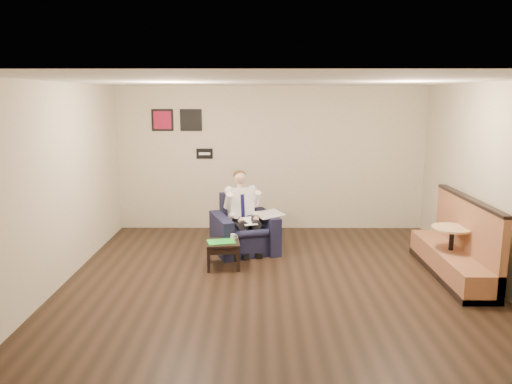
{
  "coord_description": "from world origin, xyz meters",
  "views": [
    {
      "loc": [
        -0.24,
        -6.7,
        2.61
      ],
      "look_at": [
        -0.29,
        1.2,
        1.08
      ],
      "focal_mm": 35.0,
      "sensor_mm": 36.0,
      "label": 1
    }
  ],
  "objects_px": {
    "side_table": "(223,254)",
    "cafe_table": "(451,251)",
    "green_folder": "(221,242)",
    "seated_man": "(246,216)",
    "banquette": "(453,238)",
    "armchair": "(244,224)",
    "coffee_mug": "(233,237)",
    "smartphone": "(225,239)"
  },
  "relations": [
    {
      "from": "coffee_mug",
      "to": "banquette",
      "type": "xyz_separation_m",
      "value": [
        3.23,
        -0.47,
        0.12
      ]
    },
    {
      "from": "green_folder",
      "to": "cafe_table",
      "type": "bearing_deg",
      "value": -5.21
    },
    {
      "from": "side_table",
      "to": "smartphone",
      "type": "xyz_separation_m",
      "value": [
        0.03,
        0.15,
        0.21
      ]
    },
    {
      "from": "armchair",
      "to": "side_table",
      "type": "relative_size",
      "value": 1.96
    },
    {
      "from": "armchair",
      "to": "cafe_table",
      "type": "height_order",
      "value": "armchair"
    },
    {
      "from": "seated_man",
      "to": "banquette",
      "type": "distance_m",
      "value": 3.2
    },
    {
      "from": "banquette",
      "to": "armchair",
      "type": "bearing_deg",
      "value": 159.7
    },
    {
      "from": "green_folder",
      "to": "smartphone",
      "type": "height_order",
      "value": "green_folder"
    },
    {
      "from": "side_table",
      "to": "smartphone",
      "type": "bearing_deg",
      "value": 78.77
    },
    {
      "from": "armchair",
      "to": "banquette",
      "type": "height_order",
      "value": "banquette"
    },
    {
      "from": "seated_man",
      "to": "green_folder",
      "type": "bearing_deg",
      "value": -136.75
    },
    {
      "from": "smartphone",
      "to": "cafe_table",
      "type": "xyz_separation_m",
      "value": [
        3.34,
        -0.48,
        -0.05
      ]
    },
    {
      "from": "green_folder",
      "to": "seated_man",
      "type": "bearing_deg",
      "value": 61.99
    },
    {
      "from": "armchair",
      "to": "banquette",
      "type": "xyz_separation_m",
      "value": [
        3.08,
        -1.14,
        0.1
      ]
    },
    {
      "from": "seated_man",
      "to": "green_folder",
      "type": "distance_m",
      "value": 0.83
    },
    {
      "from": "cafe_table",
      "to": "banquette",
      "type": "bearing_deg",
      "value": -34.09
    },
    {
      "from": "coffee_mug",
      "to": "green_folder",
      "type": "bearing_deg",
      "value": -140.18
    },
    {
      "from": "armchair",
      "to": "green_folder",
      "type": "relative_size",
      "value": 2.4
    },
    {
      "from": "coffee_mug",
      "to": "armchair",
      "type": "bearing_deg",
      "value": 76.87
    },
    {
      "from": "armchair",
      "to": "coffee_mug",
      "type": "height_order",
      "value": "armchair"
    },
    {
      "from": "side_table",
      "to": "cafe_table",
      "type": "height_order",
      "value": "cafe_table"
    },
    {
      "from": "green_folder",
      "to": "coffee_mug",
      "type": "bearing_deg",
      "value": 39.82
    },
    {
      "from": "armchair",
      "to": "cafe_table",
      "type": "xyz_separation_m",
      "value": [
        3.06,
        -1.13,
        -0.11
      ]
    },
    {
      "from": "armchair",
      "to": "banquette",
      "type": "distance_m",
      "value": 3.28
    },
    {
      "from": "green_folder",
      "to": "coffee_mug",
      "type": "xyz_separation_m",
      "value": [
        0.18,
        0.15,
        0.04
      ]
    },
    {
      "from": "armchair",
      "to": "cafe_table",
      "type": "bearing_deg",
      "value": -38.97
    },
    {
      "from": "armchair",
      "to": "coffee_mug",
      "type": "xyz_separation_m",
      "value": [
        -0.16,
        -0.67,
        -0.02
      ]
    },
    {
      "from": "banquette",
      "to": "seated_man",
      "type": "bearing_deg",
      "value": 161.43
    },
    {
      "from": "green_folder",
      "to": "coffee_mug",
      "type": "relative_size",
      "value": 4.74
    },
    {
      "from": "cafe_table",
      "to": "green_folder",
      "type": "bearing_deg",
      "value": 174.79
    },
    {
      "from": "seated_man",
      "to": "green_folder",
      "type": "xyz_separation_m",
      "value": [
        -0.37,
        -0.7,
        -0.24
      ]
    },
    {
      "from": "smartphone",
      "to": "cafe_table",
      "type": "height_order",
      "value": "cafe_table"
    },
    {
      "from": "armchair",
      "to": "coffee_mug",
      "type": "relative_size",
      "value": 11.37
    },
    {
      "from": "smartphone",
      "to": "side_table",
      "type": "bearing_deg",
      "value": -97.35
    },
    {
      "from": "coffee_mug",
      "to": "smartphone",
      "type": "relative_size",
      "value": 0.68
    },
    {
      "from": "side_table",
      "to": "coffee_mug",
      "type": "bearing_deg",
      "value": 39.82
    },
    {
      "from": "side_table",
      "to": "cafe_table",
      "type": "relative_size",
      "value": 0.69
    },
    {
      "from": "side_table",
      "to": "cafe_table",
      "type": "bearing_deg",
      "value": -5.6
    },
    {
      "from": "cafe_table",
      "to": "side_table",
      "type": "bearing_deg",
      "value": 174.4
    },
    {
      "from": "seated_man",
      "to": "green_folder",
      "type": "height_order",
      "value": "seated_man"
    },
    {
      "from": "side_table",
      "to": "banquette",
      "type": "bearing_deg",
      "value": -5.74
    },
    {
      "from": "armchair",
      "to": "banquette",
      "type": "relative_size",
      "value": 0.44
    }
  ]
}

